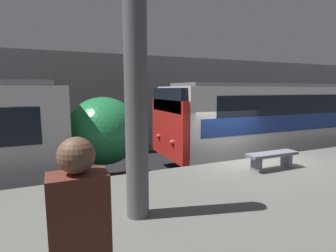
% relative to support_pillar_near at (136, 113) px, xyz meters
% --- Properties ---
extents(ground_plane, '(120.00, 120.00, 0.00)m').
position_rel_support_pillar_near_xyz_m(ground_plane, '(4.25, 2.21, -2.87)').
color(ground_plane, black).
extents(platform, '(40.00, 5.33, 1.13)m').
position_rel_support_pillar_near_xyz_m(platform, '(4.25, -0.46, -2.30)').
color(platform, slate).
rests_on(platform, ground).
extents(station_rear_barrier, '(50.00, 0.15, 4.96)m').
position_rel_support_pillar_near_xyz_m(station_rear_barrier, '(4.25, 9.05, -0.39)').
color(station_rear_barrier, gray).
rests_on(station_rear_barrier, ground).
extents(support_pillar_near, '(0.37, 0.37, 3.47)m').
position_rel_support_pillar_near_xyz_m(support_pillar_near, '(0.00, 0.00, 0.00)').
color(support_pillar_near, '#56565B').
rests_on(support_pillar_near, platform).
extents(platform_bench, '(1.50, 0.40, 0.45)m').
position_rel_support_pillar_near_xyz_m(platform_bench, '(4.04, 1.08, -1.40)').
color(platform_bench, slate).
rests_on(platform_bench, platform).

